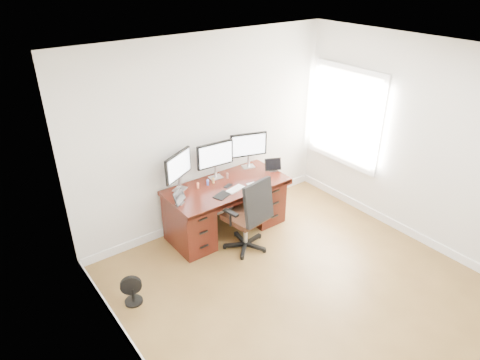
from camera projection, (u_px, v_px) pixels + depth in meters
ground at (318, 302)px, 4.91m from camera, size 4.50×4.50×0.00m
back_wall at (207, 134)px, 5.88m from camera, size 4.00×0.10×2.70m
right_wall at (432, 149)px, 5.42m from camera, size 0.10×4.50×2.70m
desk at (226, 206)px, 6.02m from camera, size 1.70×0.80×0.75m
office_chair at (248, 226)px, 5.65m from camera, size 0.64×0.64×1.07m
floor_fan at (132, 291)px, 4.82m from camera, size 0.24×0.21×0.35m
monitor_left at (178, 167)px, 5.56m from camera, size 0.50×0.29×0.53m
monitor_center at (215, 156)px, 5.87m from camera, size 0.55×0.15×0.53m
monitor_right at (249, 146)px, 6.18m from camera, size 0.53×0.20×0.53m
tablet_left at (180, 198)px, 5.36m from camera, size 0.23×0.19×0.19m
tablet_right at (273, 165)px, 6.18m from camera, size 0.25×0.16×0.19m
keyboard at (235, 189)px, 5.71m from camera, size 0.29×0.17×0.01m
trackpad at (252, 185)px, 5.83m from camera, size 0.14×0.14×0.01m
drawing_tablet at (222, 195)px, 5.57m from camera, size 0.27×0.23×0.01m
phone at (228, 186)px, 5.80m from camera, size 0.15×0.11×0.01m
figurine_orange at (198, 185)px, 5.72m from camera, size 0.04×0.04×0.09m
figurine_blue at (208, 182)px, 5.81m from camera, size 0.04×0.04×0.09m
figurine_yellow at (213, 180)px, 5.86m from camera, size 0.04×0.04×0.09m
figurine_brown at (227, 175)px, 5.98m from camera, size 0.04×0.04×0.09m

